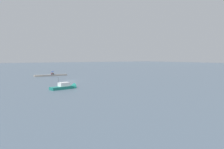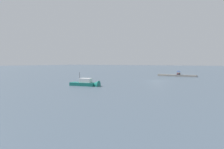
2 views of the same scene
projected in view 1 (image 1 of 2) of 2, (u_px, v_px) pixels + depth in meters
ground_plane at (71, 81)px, 66.03m from camera, size 500.00×500.00×0.00m
seawall_pier at (51, 75)px, 81.88m from camera, size 11.89×1.68×0.56m
person_seated_brown_left at (53, 74)px, 82.28m from camera, size 0.47×0.65×0.73m
person_seated_maroon_right at (52, 74)px, 81.92m from camera, size 0.47×0.65×0.73m
umbrella_open_navy at (53, 71)px, 82.03m from camera, size 1.43×1.43×1.30m
motorboat_teal_near at (65, 87)px, 48.29m from camera, size 5.95×2.81×3.21m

